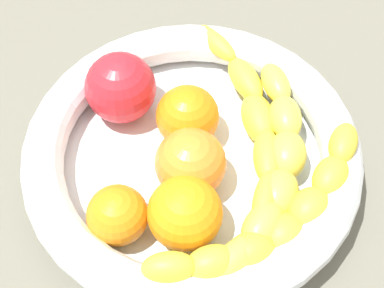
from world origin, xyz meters
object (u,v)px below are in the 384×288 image
Objects in this scene: fruit_bowl at (192,155)px; banana_draped_right at (276,223)px; banana_draped_left at (275,169)px; orange_mid_left at (188,116)px; tomato_red at (121,88)px; orange_rear at (185,213)px; orange_mid_right at (118,215)px; orange_front at (190,163)px; banana_arching_top at (251,116)px.

banana_draped_right reaches higher than fruit_bowl.
orange_mid_left is (0.42, 9.64, 0.48)cm from banana_draped_left.
banana_draped_left is at bearing -75.26° from fruit_bowl.
tomato_red reaches higher than fruit_bowl.
orange_rear is 14.99cm from tomato_red.
orange_rear is at bearing 153.67° from banana_draped_left.
orange_mid_left is at bearing 2.79° from orange_mid_right.
tomato_red reaches higher than orange_rear.
tomato_red reaches higher than orange_mid_left.
orange_front is (-1.98, -1.11, 2.07)cm from fruit_bowl.
orange_front is (-3.98, 6.47, 0.68)cm from banana_draped_left.
orange_front is 0.92× the size of tomato_red.
fruit_bowl is 7.96cm from banana_draped_left.
banana_draped_left is 9.41cm from orange_rear.
orange_mid_left is 7.29cm from tomato_red.
fruit_bowl is at bearing 29.28° from orange_front.
banana_draped_right is 13.45cm from orange_mid_right.
tomato_red is (10.98, 7.80, 0.84)cm from orange_mid_right.
tomato_red is at bearing 96.92° from orange_mid_left.
banana_arching_top is at bearing -23.57° from fruit_bowl.
orange_rear reaches higher than fruit_bowl.
orange_mid_right is (-15.76, 4.24, 0.42)cm from banana_arching_top.
banana_arching_top is 6.25cm from orange_mid_left.
orange_mid_right reaches higher than banana_arching_top.
banana_draped_right is 3.28× the size of tomato_red.
banana_draped_right is 3.55× the size of orange_front.
orange_front and orange_rear have the same top height.
orange_front reaches higher than banana_draped_right.
orange_front is at bearing -108.70° from tomato_red.
banana_draped_right is 4.31× the size of orange_mid_right.
tomato_red reaches higher than banana_draped_left.
banana_draped_right is (-4.86, -2.67, 0.30)cm from banana_draped_left.
orange_mid_right is at bearing -144.61° from tomato_red.
banana_draped_right is at bearing -105.61° from fruit_bowl.
banana_arching_top is 8.52cm from orange_front.
orange_mid_left reaches higher than banana_arching_top.
banana_draped_right is 20.03cm from tomato_red.
orange_front reaches higher than orange_mid_right.
orange_rear is (-8.41, 4.16, 0.67)cm from banana_draped_left.
orange_rear is (-6.42, -3.42, 2.06)cm from fruit_bowl.
banana_arching_top is at bearing -15.06° from orange_mid_right.
fruit_bowl is 1.35× the size of banana_draped_left.
banana_draped_right is at bearing -102.69° from tomato_red.
tomato_red is (-0.46, 16.87, 0.95)cm from banana_draped_left.
orange_mid_right is at bearing 119.30° from banana_draped_right.
orange_mid_right is 5.79cm from orange_rear.
banana_draped_left is 5.55cm from banana_draped_right.
fruit_bowl is 4.51× the size of tomato_red.
fruit_bowl is at bearing -99.40° from tomato_red.
orange_front is (0.88, 9.13, 0.38)cm from banana_draped_right.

